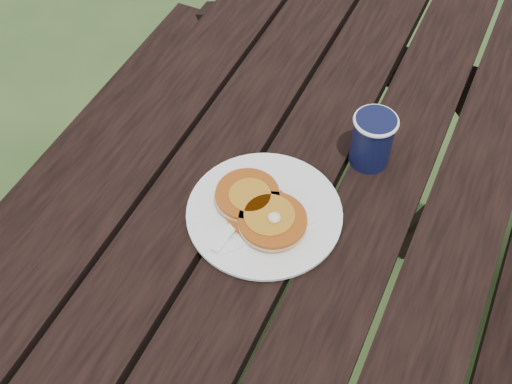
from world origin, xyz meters
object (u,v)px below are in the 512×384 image
at_px(picnic_table, 253,349).
at_px(plate, 264,214).
at_px(coffee_cup, 373,138).
at_px(pancake_stack, 261,209).

xyz_separation_m(picnic_table, plate, (-0.01, 0.08, 0.39)).
height_order(picnic_table, coffee_cup, coffee_cup).
bearing_deg(pancake_stack, coffee_cup, 58.73).
height_order(plate, coffee_cup, coffee_cup).
height_order(pancake_stack, coffee_cup, coffee_cup).
distance_m(picnic_table, plate, 0.40).
bearing_deg(picnic_table, coffee_cup, 68.48).
xyz_separation_m(plate, coffee_cup, (0.12, 0.20, 0.06)).
xyz_separation_m(pancake_stack, coffee_cup, (0.12, 0.21, 0.04)).
bearing_deg(plate, pancake_stack, -116.04).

